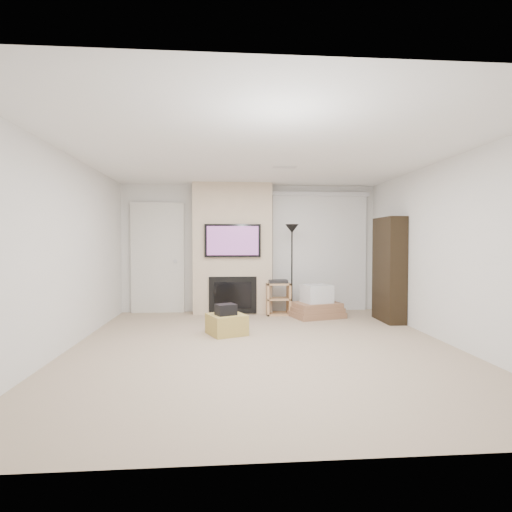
{
  "coord_description": "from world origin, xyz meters",
  "views": [
    {
      "loc": [
        -0.5,
        -5.17,
        1.37
      ],
      "look_at": [
        0.0,
        1.2,
        1.15
      ],
      "focal_mm": 28.0,
      "sensor_mm": 36.0,
      "label": 1
    }
  ],
  "objects": [
    {
      "name": "wall_front",
      "position": [
        0.0,
        -2.75,
        1.25
      ],
      "size": [
        5.0,
        0.0,
        2.5
      ],
      "primitive_type": "cube",
      "rotation": [
        1.57,
        0.0,
        0.0
      ],
      "color": "silver",
      "rests_on": "ground"
    },
    {
      "name": "fireplace_wall",
      "position": [
        -0.35,
        2.54,
        1.24
      ],
      "size": [
        1.5,
        0.47,
        2.5
      ],
      "color": "beige",
      "rests_on": "floor"
    },
    {
      "name": "box_stack",
      "position": [
        1.18,
        1.99,
        0.22
      ],
      "size": [
        1.03,
        0.89,
        0.59
      ],
      "color": "#96694C",
      "rests_on": "floor"
    },
    {
      "name": "bookshelf",
      "position": [
        2.34,
        1.52,
        0.9
      ],
      "size": [
        0.3,
        0.8,
        1.8
      ],
      "color": "black",
      "rests_on": "floor"
    },
    {
      "name": "wall_right",
      "position": [
        2.5,
        0.0,
        1.25
      ],
      "size": [
        0.0,
        5.5,
        2.5
      ],
      "primitive_type": "cube",
      "rotation": [
        1.57,
        0.0,
        1.57
      ],
      "color": "silver",
      "rests_on": "ground"
    },
    {
      "name": "floor_lamp",
      "position": [
        0.76,
        2.27,
        1.34
      ],
      "size": [
        0.25,
        0.25,
        1.71
      ],
      "color": "black",
      "rests_on": "floor"
    },
    {
      "name": "entry_door",
      "position": [
        -1.8,
        2.71,
        1.05
      ],
      "size": [
        1.02,
        0.11,
        2.14
      ],
      "color": "silver",
      "rests_on": "floor"
    },
    {
      "name": "ottoman",
      "position": [
        -0.47,
        0.74,
        0.15
      ],
      "size": [
        0.66,
        0.66,
        0.3
      ],
      "primitive_type": "cube",
      "rotation": [
        0.0,
        0.0,
        0.4
      ],
      "color": "tan",
      "rests_on": "floor"
    },
    {
      "name": "floor",
      "position": [
        0.0,
        0.0,
        0.0
      ],
      "size": [
        5.0,
        5.5,
        0.0
      ],
      "primitive_type": "cube",
      "color": "tan",
      "rests_on": "ground"
    },
    {
      "name": "ceiling",
      "position": [
        0.0,
        0.0,
        2.5
      ],
      "size": [
        5.0,
        5.5,
        0.0
      ],
      "primitive_type": "cube",
      "color": "white",
      "rests_on": "wall_back"
    },
    {
      "name": "wall_back",
      "position": [
        0.0,
        2.75,
        1.25
      ],
      "size": [
        5.0,
        0.0,
        2.5
      ],
      "primitive_type": "cube",
      "rotation": [
        1.57,
        0.0,
        0.0
      ],
      "color": "silver",
      "rests_on": "ground"
    },
    {
      "name": "hvac_vent",
      "position": [
        0.4,
        0.8,
        2.5
      ],
      "size": [
        0.35,
        0.18,
        0.01
      ],
      "primitive_type": "cube",
      "color": "silver",
      "rests_on": "ceiling"
    },
    {
      "name": "black_bag",
      "position": [
        -0.49,
        0.69,
        0.38
      ],
      "size": [
        0.34,
        0.31,
        0.16
      ],
      "primitive_type": "cube",
      "rotation": [
        0.0,
        0.0,
        0.4
      ],
      "color": "black",
      "rests_on": "ottoman"
    },
    {
      "name": "av_stand",
      "position": [
        0.5,
        2.3,
        0.35
      ],
      "size": [
        0.45,
        0.38,
        0.66
      ],
      "color": "tan",
      "rests_on": "floor"
    },
    {
      "name": "vertical_blinds",
      "position": [
        1.4,
        2.7,
        1.27
      ],
      "size": [
        1.98,
        0.1,
        2.37
      ],
      "color": "silver",
      "rests_on": "floor"
    },
    {
      "name": "wall_left",
      "position": [
        -2.5,
        0.0,
        1.25
      ],
      "size": [
        0.0,
        5.5,
        2.5
      ],
      "primitive_type": "cube",
      "rotation": [
        1.57,
        0.0,
        1.57
      ],
      "color": "silver",
      "rests_on": "ground"
    }
  ]
}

